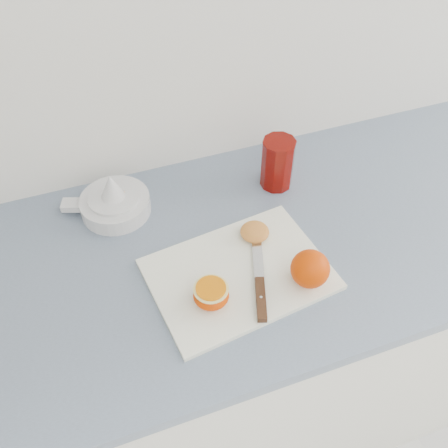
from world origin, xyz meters
name	(u,v)px	position (x,y,z in m)	size (l,w,h in m)	color
counter	(236,345)	(-0.10, 1.70, 0.45)	(2.40, 0.64, 0.89)	white
cutting_board	(239,274)	(-0.13, 1.62, 0.90)	(0.35, 0.25, 0.01)	white
whole_orange	(310,269)	(-0.01, 1.55, 0.94)	(0.08, 0.08, 0.08)	#DB3E00
half_orange	(211,294)	(-0.21, 1.57, 0.92)	(0.07, 0.07, 0.04)	#DB3E00
squeezed_shell	(255,232)	(-0.07, 1.70, 0.92)	(0.06, 0.06, 0.03)	orange
paring_knife	(260,291)	(-0.11, 1.56, 0.91)	(0.09, 0.22, 0.01)	#472516
citrus_juicer	(114,202)	(-0.33, 1.89, 0.92)	(0.20, 0.16, 0.11)	white
red_tumbler	(277,165)	(0.05, 1.85, 0.95)	(0.08, 0.08, 0.13)	#6D0802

